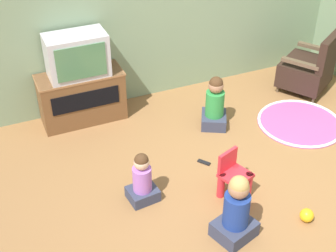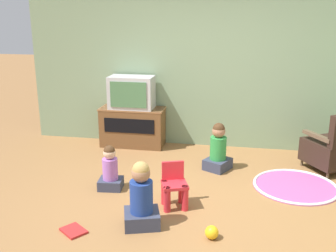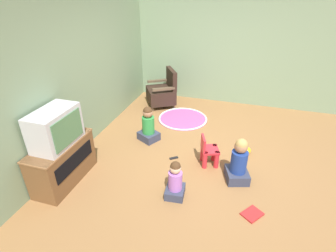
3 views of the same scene
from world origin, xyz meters
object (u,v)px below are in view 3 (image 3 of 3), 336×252
Objects in this scene: remote_control at (174,158)px; black_armchair at (163,92)px; toy_ball at (247,151)px; child_watching_left at (175,181)px; child_watching_right at (239,163)px; yellow_kid_chair at (209,153)px; book at (252,214)px; television at (55,128)px; tv_cabinet at (63,162)px; child_watching_center at (148,126)px.

black_armchair is at bearing -103.29° from remote_control.
child_watching_left is at bearing 145.69° from toy_ball.
child_watching_right is at bearing 170.84° from toy_ball.
yellow_kid_chair reaches higher than book.
toy_ball is at bearing -59.57° from television.
tv_cabinet is at bearing 120.31° from toy_ball.
child_watching_left is 3.95× the size of remote_control.
book is at bearing 109.61° from remote_control.
child_watching_right reaches higher than child_watching_center.
toy_ball is at bearing -137.46° from book.
black_armchair reaches higher than child_watching_center.
tv_cabinet reaches higher than remote_control.
child_watching_left is 0.91m from remote_control.
yellow_kid_chair is at bearing 146.93° from remote_control.
child_watching_center is at bearing 50.86° from yellow_kid_chair.
toy_ball is (0.75, -0.12, -0.24)m from child_watching_right.
child_watching_right is (0.61, -0.81, 0.06)m from child_watching_left.
child_watching_left reaches higher than book.
yellow_kid_chair is (1.04, -2.00, -0.12)m from tv_cabinet.
tv_cabinet is 1.54× the size of child_watching_center.
child_watching_right is at bearing -174.09° from child_watching_center.
tv_cabinet is 1.47× the size of child_watching_right.
child_watching_center is at bearing -27.84° from television.
television is 2.21× the size of book.
yellow_kid_chair is 0.56m from child_watching_right.
book is 2.21× the size of remote_control.
toy_ball is at bearing -150.24° from child_watching_center.
yellow_kid_chair reaches higher than toy_ball.
tv_cabinet reaches higher than book.
child_watching_left is 0.81× the size of child_watching_right.
black_armchair is 2.51m from yellow_kid_chair.
tv_cabinet is 0.58m from television.
child_watching_right reaches higher than tv_cabinet.
remote_control is at bearing 73.47° from yellow_kid_chair.
television reaches higher than child_watching_left.
black_armchair reaches higher than child_watching_left.
television is at bearing 120.43° from toy_ball.
tv_cabinet is at bearing 89.98° from child_watching_left.
television is 1.95m from remote_control.
child_watching_right is (-0.26, -0.49, 0.09)m from yellow_kid_chair.
television is 4.89× the size of remote_control.
child_watching_right is 5.22× the size of toy_ball.
child_watching_center is (1.30, 0.89, 0.05)m from child_watching_left.
child_watching_center is (0.43, 1.21, 0.08)m from yellow_kid_chair.
television is at bearing 90.02° from child_watching_left.
tv_cabinet is at bearing 90.00° from television.
toy_ball is 1.41m from book.
tv_cabinet is 3.03m from toy_ball.
yellow_kid_chair is 0.89× the size of child_watching_left.
tv_cabinet is 1.67m from child_watching_center.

